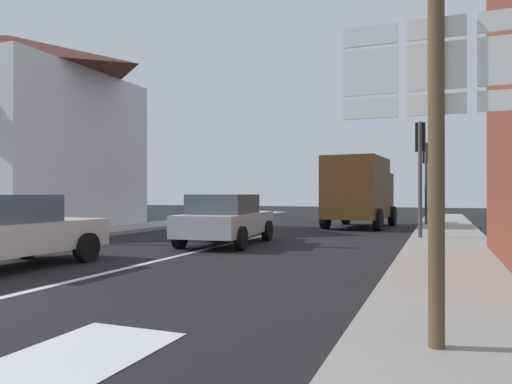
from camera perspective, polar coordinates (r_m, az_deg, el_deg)
The scene contains 12 objects.
ground_plane at distance 15.51m, azimuth -0.93°, elevation -5.72°, with size 80.00×80.00×0.00m, color black.
sidewalk_right at distance 12.38m, azimuth 22.43°, elevation -6.78°, with size 2.25×44.00×0.14m, color gray.
sidewalk_left at distance 17.17m, azimuth -22.83°, elevation -4.94°, with size 2.25×44.00×0.14m, color gray.
lane_centre_stripe at distance 11.92m, azimuth -8.25°, elevation -7.36°, with size 0.16×12.00×0.01m, color silver.
lane_turn_arrow at distance 4.76m, azimuth -21.99°, elevation -18.33°, with size 1.20×2.20×0.01m, color silver.
clapboard_house_left at distance 22.97m, azimuth -27.59°, elevation 6.52°, with size 9.39×8.82×8.26m.
sedan_near at distance 10.60m, azimuth -28.34°, elevation -4.13°, with size 1.97×4.20×1.47m.
sedan_far at distance 13.92m, azimuth -3.64°, elevation -3.21°, with size 2.25×4.34×1.47m.
delivery_truck at distance 21.35m, azimuth 12.32°, elevation 0.22°, with size 2.79×5.14×3.05m.
route_sign_post at distance 4.50m, azimuth 20.85°, elevation 6.39°, with size 1.66×0.14×3.20m.
traffic_light_near_right at distance 15.70m, azimuth 19.14°, elevation 4.40°, with size 0.30×0.49×3.71m.
traffic_light_far_right at distance 22.48m, azimuth 19.77°, elevation 3.08°, with size 0.30×0.49×3.75m.
Camera 1 is at (5.82, -4.30, 1.49)m, focal length 33.28 mm.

